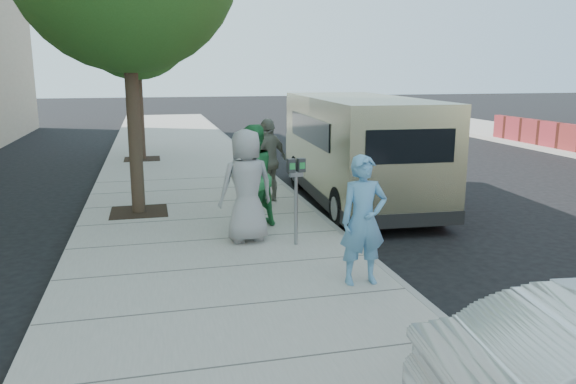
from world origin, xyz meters
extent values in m
plane|color=black|center=(0.00, 0.00, 0.00)|extent=(120.00, 120.00, 0.00)
cube|color=gray|center=(-1.00, 0.00, 0.07)|extent=(5.00, 60.00, 0.15)
cube|color=gray|center=(1.44, 0.00, 0.07)|extent=(0.12, 60.00, 0.16)
cube|color=black|center=(-2.30, 2.40, 0.15)|extent=(1.20, 1.20, 0.01)
cylinder|color=#38281E|center=(-2.30, 2.40, 2.13)|extent=(0.28, 0.28, 3.96)
cube|color=black|center=(-2.30, 10.00, 0.15)|extent=(1.20, 1.20, 0.01)
cylinder|color=#38281E|center=(-2.30, 10.00, 1.91)|extent=(0.28, 0.28, 3.52)
sphere|color=#29551C|center=(-2.30, 10.00, 4.71)|extent=(3.80, 3.80, 3.80)
sphere|color=#29551C|center=(-1.70, 9.60, 5.21)|extent=(2.85, 2.85, 2.85)
sphere|color=#29551C|center=(-2.80, 10.50, 5.01)|extent=(2.66, 2.66, 2.66)
cylinder|color=gray|center=(0.41, -0.65, 0.75)|extent=(0.06, 0.06, 1.21)
cube|color=gray|center=(0.41, -0.65, 1.40)|extent=(0.24, 0.10, 0.09)
cube|color=#2D2D30|center=(0.32, -0.66, 1.55)|extent=(0.14, 0.12, 0.24)
cube|color=#2D2D30|center=(0.50, -0.64, 1.55)|extent=(0.14, 0.12, 0.24)
cube|color=tan|center=(2.80, 2.67, 1.38)|extent=(2.63, 6.32, 2.29)
cube|color=tan|center=(2.99, 6.06, 0.81)|extent=(2.15, 0.75, 0.98)
cube|color=black|center=(2.63, -0.44, 1.78)|extent=(1.72, 0.11, 0.63)
cylinder|color=black|center=(1.90, 4.77, 0.44)|extent=(0.35, 0.89, 0.87)
cylinder|color=black|center=(3.92, 4.66, 0.44)|extent=(0.35, 0.89, 0.87)
cylinder|color=black|center=(1.67, 0.56, 0.44)|extent=(0.35, 0.89, 0.87)
cylinder|color=black|center=(3.69, 0.45, 0.44)|extent=(0.35, 0.89, 0.87)
imported|color=#5994BE|center=(0.87, -2.63, 1.08)|extent=(0.69, 0.46, 1.85)
imported|color=#2A8142|center=(-0.12, 0.65, 1.15)|extent=(1.22, 1.14, 1.99)
imported|color=gray|center=(-0.38, -0.24, 1.15)|extent=(1.08, 0.81, 2.01)
imported|color=gray|center=(0.63, 2.69, 1.11)|extent=(1.18, 1.06, 1.93)
camera|label=1|loc=(-1.98, -9.78, 3.14)|focal=35.00mm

